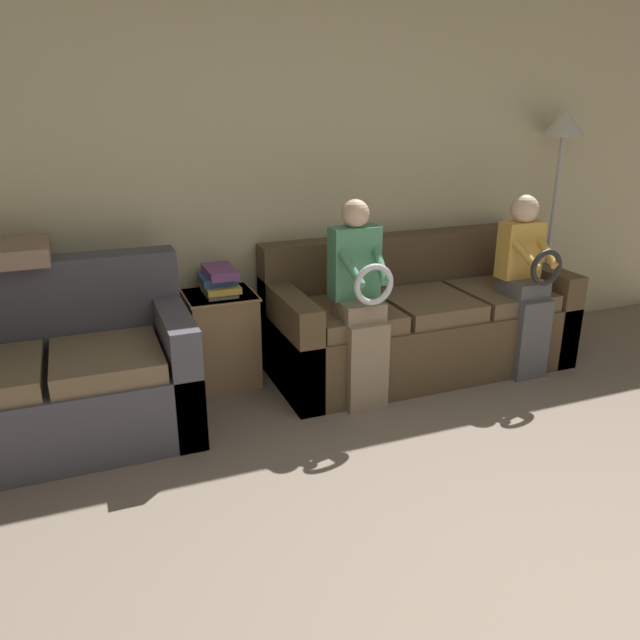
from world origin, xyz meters
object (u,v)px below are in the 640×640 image
(child_right_seated, at_px, (526,277))
(side_shelf, at_px, (222,337))
(book_stack, at_px, (219,281))
(throw_pillow, at_px, (6,253))
(child_left_seated, at_px, (360,296))
(couch_side, at_px, (51,381))
(couch_main, at_px, (417,322))
(floor_lamp, at_px, (562,145))

(child_right_seated, distance_m, side_shelf, 2.06)
(book_stack, height_order, throw_pillow, throw_pillow)
(child_left_seated, bearing_deg, couch_side, 172.97)
(couch_main, relative_size, book_stack, 6.37)
(book_stack, distance_m, throw_pillow, 1.22)
(child_left_seated, relative_size, throw_pillow, 2.80)
(child_left_seated, bearing_deg, throw_pillow, 165.30)
(side_shelf, height_order, book_stack, book_stack)
(throw_pillow, bearing_deg, couch_side, -63.88)
(child_left_seated, relative_size, side_shelf, 2.02)
(child_right_seated, height_order, floor_lamp, floor_lamp)
(side_shelf, distance_m, book_stack, 0.39)
(child_left_seated, relative_size, child_right_seated, 1.03)
(child_right_seated, height_order, side_shelf, child_right_seated)
(couch_main, distance_m, side_shelf, 1.35)
(couch_side, relative_size, side_shelf, 2.46)
(couch_main, height_order, side_shelf, couch_main)
(side_shelf, bearing_deg, couch_side, -161.29)
(couch_main, height_order, floor_lamp, floor_lamp)
(floor_lamp, distance_m, throw_pillow, 3.85)
(couch_main, height_order, throw_pillow, throw_pillow)
(throw_pillow, bearing_deg, child_right_seated, -9.10)
(child_right_seated, distance_m, throw_pillow, 3.18)
(couch_side, distance_m, side_shelf, 1.10)
(couch_main, distance_m, throw_pillow, 2.61)
(child_right_seated, relative_size, throw_pillow, 2.71)
(couch_side, xyz_separation_m, book_stack, (1.04, 0.35, 0.37))
(floor_lamp, bearing_deg, child_left_seated, -162.64)
(book_stack, height_order, floor_lamp, floor_lamp)
(child_right_seated, xyz_separation_m, book_stack, (-1.94, 0.57, 0.03))
(couch_main, relative_size, child_right_seated, 1.71)
(couch_main, relative_size, throw_pillow, 4.63)
(couch_main, distance_m, child_left_seated, 0.79)
(child_left_seated, xyz_separation_m, floor_lamp, (1.92, 0.60, 0.78))
(couch_side, height_order, side_shelf, couch_side)
(couch_side, distance_m, book_stack, 1.16)
(side_shelf, relative_size, floor_lamp, 0.36)
(side_shelf, distance_m, floor_lamp, 2.89)
(couch_side, bearing_deg, book_stack, 18.60)
(couch_main, bearing_deg, floor_lamp, 10.87)
(couch_main, xyz_separation_m, couch_side, (-2.37, -0.13, 0.01))
(couch_side, bearing_deg, side_shelf, 18.71)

